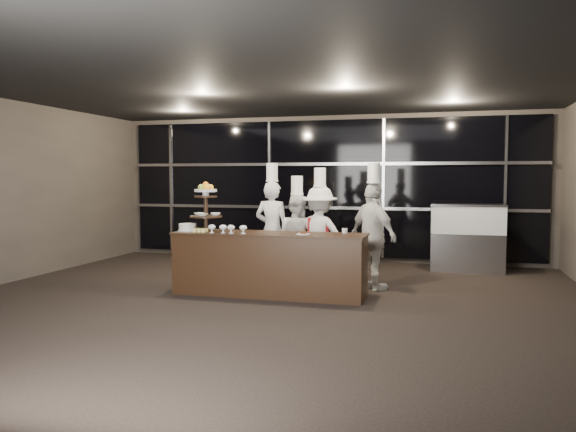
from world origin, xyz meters
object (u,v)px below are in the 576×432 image
(layer_cake, at_px, (188,227))
(chef_b, at_px, (297,238))
(display_stand, at_px, (206,203))
(chef_c, at_px, (320,235))
(display_case, at_px, (467,234))
(chef_d, at_px, (373,235))
(chef_a, at_px, (272,229))
(buffet_counter, at_px, (269,264))

(layer_cake, xyz_separation_m, chef_b, (1.43, 1.09, -0.23))
(display_stand, height_order, chef_c, chef_c)
(display_stand, distance_m, chef_c, 1.93)
(display_case, height_order, chef_d, chef_d)
(layer_cake, relative_size, chef_c, 0.16)
(display_stand, relative_size, display_case, 0.57)
(chef_a, relative_size, chef_d, 1.01)
(chef_a, bearing_deg, chef_c, -11.97)
(chef_d, bearing_deg, chef_b, 168.18)
(layer_cake, xyz_separation_m, chef_c, (1.81, 1.10, -0.17))
(layer_cake, bearing_deg, chef_d, 17.05)
(display_stand, xyz_separation_m, chef_c, (1.53, 1.05, -0.54))
(buffet_counter, relative_size, layer_cake, 9.47)
(buffet_counter, height_order, display_case, display_case)
(chef_a, bearing_deg, chef_d, -14.39)
(display_stand, relative_size, chef_a, 0.38)
(chef_a, xyz_separation_m, chef_b, (0.48, -0.18, -0.12))
(layer_cake, relative_size, chef_a, 0.15)
(layer_cake, distance_m, chef_a, 1.59)
(display_stand, height_order, display_case, display_stand)
(display_case, bearing_deg, buffet_counter, -133.95)
(layer_cake, xyz_separation_m, chef_d, (2.70, 0.83, -0.13))
(chef_a, bearing_deg, display_stand, -118.49)
(chef_d, bearing_deg, display_case, 56.52)
(chef_a, xyz_separation_m, chef_c, (0.86, -0.18, -0.06))
(display_case, bearing_deg, chef_c, -140.48)
(display_stand, relative_size, chef_c, 0.40)
(buffet_counter, bearing_deg, layer_cake, -177.77)
(chef_b, xyz_separation_m, chef_d, (1.27, -0.27, 0.10))
(chef_b, bearing_deg, chef_c, 0.12)
(chef_a, distance_m, chef_d, 1.81)
(chef_d, bearing_deg, layer_cake, -162.95)
(buffet_counter, distance_m, chef_b, 1.09)
(buffet_counter, bearing_deg, chef_a, 105.20)
(buffet_counter, height_order, display_stand, display_stand)
(buffet_counter, distance_m, chef_c, 1.22)
(display_stand, distance_m, chef_d, 2.59)
(chef_a, bearing_deg, display_case, 28.72)
(chef_a, distance_m, chef_c, 0.88)
(display_case, bearing_deg, layer_cake, -143.87)
(chef_a, height_order, chef_d, chef_a)
(buffet_counter, distance_m, chef_d, 1.66)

